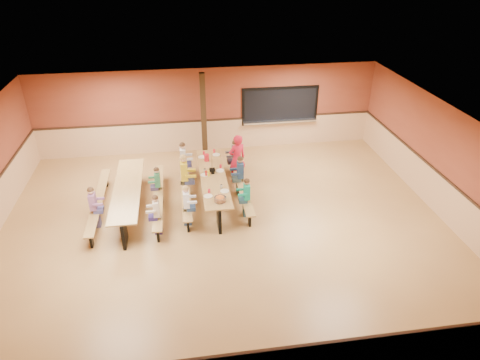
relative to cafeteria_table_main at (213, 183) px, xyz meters
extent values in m
plane|color=olive|center=(0.17, -1.52, -0.53)|extent=(12.00, 12.00, 0.00)
cube|color=brown|center=(0.17, 3.48, 0.97)|extent=(12.00, 0.04, 3.00)
cube|color=brown|center=(0.17, -6.52, 0.97)|extent=(12.00, 0.04, 3.00)
cube|color=brown|center=(6.17, -1.52, 0.97)|extent=(0.04, 10.00, 3.00)
cube|color=white|center=(0.17, -1.52, 2.47)|extent=(12.00, 10.00, 0.04)
cube|color=black|center=(2.77, 3.45, 1.02)|extent=(2.60, 0.06, 1.20)
cube|color=silver|center=(2.77, 3.36, 0.45)|extent=(2.70, 0.28, 0.06)
cube|color=black|center=(-0.03, 2.88, 0.97)|extent=(0.18, 0.18, 3.00)
cube|color=olive|center=(0.00, 0.00, 0.19)|extent=(0.75, 3.60, 0.04)
cube|color=black|center=(0.00, -1.55, -0.18)|extent=(0.08, 0.60, 0.70)
cube|color=black|center=(0.00, 1.55, -0.18)|extent=(0.08, 0.60, 0.70)
cube|color=olive|center=(-0.83, 0.00, -0.09)|extent=(0.26, 3.60, 0.04)
cube|color=black|center=(-0.82, 0.00, -0.32)|extent=(0.06, 0.18, 0.41)
cube|color=olive|center=(0.83, 0.00, -0.09)|extent=(0.26, 3.60, 0.04)
cube|color=black|center=(0.83, 0.00, -0.32)|extent=(0.06, 0.18, 0.41)
cube|color=olive|center=(-2.43, -0.32, 0.19)|extent=(0.75, 3.60, 0.04)
cube|color=black|center=(-2.43, -1.87, -0.18)|extent=(0.08, 0.60, 0.70)
cube|color=black|center=(-2.43, 1.23, -0.18)|extent=(0.08, 0.60, 0.70)
cube|color=olive|center=(-3.25, -0.32, -0.09)|extent=(0.26, 3.60, 0.04)
cube|color=black|center=(-3.25, -0.32, -0.32)|extent=(0.06, 0.18, 0.41)
cube|color=olive|center=(-1.60, -0.32, -0.09)|extent=(0.26, 3.60, 0.04)
cube|color=black|center=(-1.60, -0.32, -0.32)|extent=(0.06, 0.18, 0.41)
imported|color=red|center=(0.84, 0.92, 0.27)|extent=(0.68, 0.56, 1.59)
cylinder|color=red|center=(-0.10, 1.02, 0.32)|extent=(0.16, 0.16, 0.22)
cube|color=black|center=(0.01, 0.19, 0.28)|extent=(0.10, 0.14, 0.13)
cylinder|color=yellow|center=(-0.13, 0.04, 0.30)|extent=(0.06, 0.06, 0.17)
cylinder|color=#B2140F|center=(-0.20, 0.04, 0.30)|extent=(0.06, 0.06, 0.17)
cube|color=black|center=(0.01, 0.35, 0.24)|extent=(0.16, 0.16, 0.06)
cube|color=olive|center=(0.01, 0.35, 0.52)|extent=(0.02, 0.09, 0.50)
camera|label=1|loc=(-0.83, -10.91, 6.21)|focal=32.00mm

